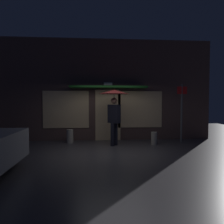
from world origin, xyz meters
The scene contains 6 objects.
ground_plane centered at (0.00, 0.00, 0.00)m, with size 18.00×18.00×0.00m, color #423F44.
building_facade centered at (0.00, 2.34, 2.18)m, with size 9.18×1.00×4.40m.
person_with_umbrella centered at (0.16, 0.98, 1.67)m, with size 1.16×1.16×2.14m.
street_sign_post centered at (2.93, 1.26, 1.36)m, with size 0.40×0.07×2.39m.
sidewalk_bollard centered at (1.75, 1.07, 0.25)m, with size 0.23×0.23×0.49m, color #B2A899.
sidewalk_bollard_2 centered at (-1.58, 1.63, 0.28)m, with size 0.28×0.28×0.55m, color #B2A899.
Camera 1 is at (-0.57, -7.26, 1.67)m, focal length 34.83 mm.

